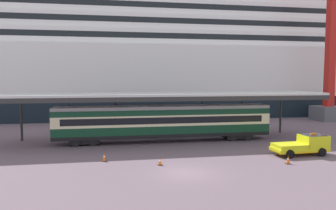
# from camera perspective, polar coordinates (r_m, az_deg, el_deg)

# --- Properties ---
(ground_plane) EXTENTS (400.00, 400.00, 0.00)m
(ground_plane) POSITION_cam_1_polar(r_m,az_deg,el_deg) (25.54, 3.22, -11.76)
(ground_plane) COLOR #65525F
(cruise_ship) EXTENTS (147.00, 28.43, 41.57)m
(cruise_ship) POSITION_cam_1_polar(r_m,az_deg,el_deg) (71.32, 5.76, 10.11)
(cruise_ship) COLOR black
(cruise_ship) RESTS_ON ground
(platform_canopy) EXTENTS (37.58, 6.37, 5.52)m
(platform_canopy) POSITION_cam_1_polar(r_m,az_deg,el_deg) (37.15, -0.82, 1.69)
(platform_canopy) COLOR beige
(platform_canopy) RESTS_ON ground
(train_carriage) EXTENTS (24.28, 2.81, 4.11)m
(train_carriage) POSITION_cam_1_polar(r_m,az_deg,el_deg) (36.98, -0.70, -2.90)
(train_carriage) COLOR black
(train_carriage) RESTS_ON ground
(service_truck) EXTENTS (5.30, 2.46, 2.02)m
(service_truck) POSITION_cam_1_polar(r_m,az_deg,el_deg) (33.55, 22.77, -6.37)
(service_truck) COLOR yellow
(service_truck) RESTS_ON ground
(traffic_cone_near) EXTENTS (0.36, 0.36, 0.62)m
(traffic_cone_near) POSITION_cam_1_polar(r_m,az_deg,el_deg) (27.55, -1.41, -9.86)
(traffic_cone_near) COLOR black
(traffic_cone_near) RESTS_ON ground
(traffic_cone_mid) EXTENTS (0.36, 0.36, 0.75)m
(traffic_cone_mid) POSITION_cam_1_polar(r_m,az_deg,el_deg) (29.23, -11.09, -8.96)
(traffic_cone_mid) COLOR black
(traffic_cone_mid) RESTS_ON ground
(traffic_cone_far) EXTENTS (0.36, 0.36, 0.70)m
(traffic_cone_far) POSITION_cam_1_polar(r_m,az_deg,el_deg) (29.70, 20.28, -9.00)
(traffic_cone_far) COLOR black
(traffic_cone_far) RESTS_ON ground
(dockside_crane) EXTENTS (15.31, 4.40, 59.88)m
(dockside_crane) POSITION_cam_1_polar(r_m,az_deg,el_deg) (62.90, 27.40, 14.57)
(dockside_crane) COLOR #595960
(dockside_crane) RESTS_ON ground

